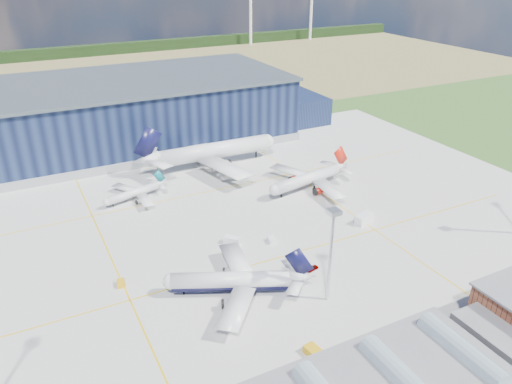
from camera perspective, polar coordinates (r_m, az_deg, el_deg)
The scene contains 17 objects.
ground at distance 134.14m, azimuth -2.74°, elevation -6.34°, with size 600.00×600.00×0.00m, color #28511E.
apron at distance 142.03m, azimuth -4.42°, elevation -4.42°, with size 220.00×160.00×0.08m.
farmland at distance 334.97m, azimuth -18.95°, elevation 12.06°, with size 600.00×220.00×0.01m, color olive.
treeline at distance 412.21m, azimuth -20.97°, elevation 14.67°, with size 600.00×8.00×8.00m, color black.
hangar at distance 213.25m, azimuth -12.88°, elevation 8.83°, with size 145.00×62.00×26.10m.
light_mast_center at distance 108.22m, azimuth 8.63°, elevation -5.57°, with size 2.60×2.60×23.00m.
airliner_navy at distance 114.37m, azimuth -2.87°, elevation -9.19°, with size 35.15×34.38×11.46m, color silver, non-canonical shape.
airliner_red at distance 164.60m, azimuth 5.87°, elevation 2.14°, with size 35.16×34.39×11.46m, color silver, non-canonical shape.
airliner_widebody at distance 182.38m, azimuth -4.85°, elevation 5.65°, with size 54.69×53.50×17.83m, color silver, non-canonical shape.
airliner_regional at distance 161.81m, azimuth -13.94°, elevation 0.27°, with size 22.79×22.29×7.43m, color silver, non-canonical shape.
gse_tug_a at distance 102.54m, azimuth 6.64°, elevation -17.74°, with size 2.46×4.03×1.68m, color gold.
gse_tug_b at distance 123.80m, azimuth -15.18°, elevation -10.06°, with size 1.82×2.72×1.18m, color gold.
gse_van_a at distance 148.42m, azimuth 12.24°, elevation -2.98°, with size 2.71×6.21×2.71m, color silver.
gse_cart_a at distance 136.08m, azimuth 1.83°, elevation -5.51°, with size 1.93×2.90×1.26m, color silver.
gse_van_b at distance 135.21m, azimuth -2.73°, elevation -5.55°, with size 2.07×4.51×2.07m, color silver.
car_a at distance 125.58m, azimuth 6.43°, elevation -8.62°, with size 1.46×3.64×1.24m, color #99999E.
car_b at distance 119.24m, azimuth 22.29°, elevation -12.84°, with size 1.15×3.29×1.08m, color #99999E.
Camera 1 is at (-45.96, -104.12, 70.99)m, focal length 35.00 mm.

